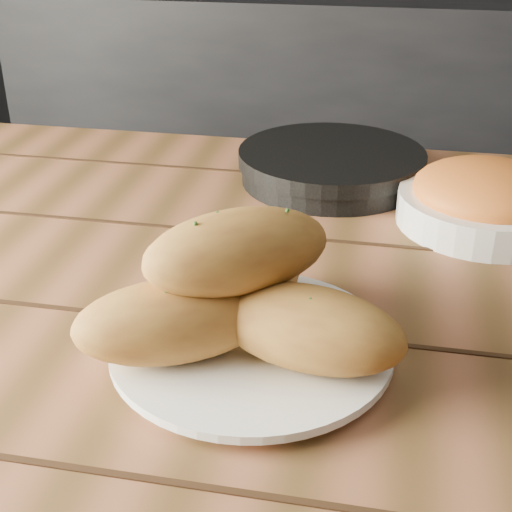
{
  "coord_description": "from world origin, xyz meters",
  "views": [
    {
      "loc": [
        -0.5,
        -0.12,
        1.12
      ],
      "look_at": [
        -0.6,
        0.41,
        0.84
      ],
      "focal_mm": 50.0,
      "sensor_mm": 36.0,
      "label": 1
    }
  ],
  "objects_px": {
    "table": "(296,354)",
    "bowl": "(487,199)",
    "bread_rolls": "(244,293)",
    "skillet": "(333,165)",
    "plate": "(252,347)"
  },
  "relations": [
    {
      "from": "bread_rolls",
      "to": "bowl",
      "type": "xyz_separation_m",
      "value": [
        0.23,
        0.33,
        -0.03
      ]
    },
    {
      "from": "bread_rolls",
      "to": "bowl",
      "type": "height_order",
      "value": "bread_rolls"
    },
    {
      "from": "table",
      "to": "bowl",
      "type": "xyz_separation_m",
      "value": [
        0.2,
        0.18,
        0.13
      ]
    },
    {
      "from": "table",
      "to": "plate",
      "type": "height_order",
      "value": "plate"
    },
    {
      "from": "plate",
      "to": "skillet",
      "type": "xyz_separation_m",
      "value": [
        0.03,
        0.43,
        0.01
      ]
    },
    {
      "from": "bread_rolls",
      "to": "skillet",
      "type": "bearing_deg",
      "value": 85.48
    },
    {
      "from": "plate",
      "to": "skillet",
      "type": "distance_m",
      "value": 0.43
    },
    {
      "from": "table",
      "to": "bowl",
      "type": "relative_size",
      "value": 7.41
    },
    {
      "from": "bread_rolls",
      "to": "table",
      "type": "bearing_deg",
      "value": 79.21
    },
    {
      "from": "skillet",
      "to": "bowl",
      "type": "xyz_separation_m",
      "value": [
        0.2,
        -0.11,
        0.01
      ]
    },
    {
      "from": "table",
      "to": "plate",
      "type": "bearing_deg",
      "value": -98.79
    },
    {
      "from": "bread_rolls",
      "to": "skillet",
      "type": "distance_m",
      "value": 0.44
    },
    {
      "from": "bread_rolls",
      "to": "bowl",
      "type": "distance_m",
      "value": 0.4
    },
    {
      "from": "plate",
      "to": "skillet",
      "type": "relative_size",
      "value": 0.64
    },
    {
      "from": "table",
      "to": "bowl",
      "type": "bearing_deg",
      "value": 42.11
    }
  ]
}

